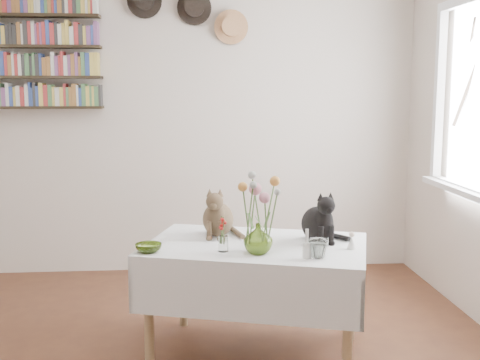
{
  "coord_description": "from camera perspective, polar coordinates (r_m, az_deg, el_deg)",
  "views": [
    {
      "loc": [
        0.11,
        -2.83,
        1.54
      ],
      "look_at": [
        0.37,
        0.41,
        1.05
      ],
      "focal_mm": 45.0,
      "sensor_mm": 36.0,
      "label": 1
    }
  ],
  "objects": [
    {
      "name": "room",
      "position": [
        2.85,
        -6.84,
        2.68
      ],
      "size": [
        4.08,
        4.58,
        2.58
      ],
      "color": "brown",
      "rests_on": "ground"
    },
    {
      "name": "dining_table",
      "position": [
        3.52,
        1.51,
        -8.63
      ],
      "size": [
        1.42,
        1.12,
        0.66
      ],
      "color": "white",
      "rests_on": "room"
    },
    {
      "name": "tabby_cat",
      "position": [
        3.63,
        -2.1,
        -2.89
      ],
      "size": [
        0.26,
        0.3,
        0.31
      ],
      "primitive_type": null,
      "rotation": [
        0.0,
        0.0,
        -0.22
      ],
      "color": "brown",
      "rests_on": "dining_table"
    },
    {
      "name": "black_cat",
      "position": [
        3.54,
        7.37,
        -3.28
      ],
      "size": [
        0.26,
        0.3,
        0.31
      ],
      "primitive_type": null,
      "rotation": [
        0.0,
        0.0,
        0.22
      ],
      "color": "black",
      "rests_on": "dining_table"
    },
    {
      "name": "flower_vase",
      "position": [
        3.25,
        1.73,
        -5.55
      ],
      "size": [
        0.22,
        0.22,
        0.17
      ],
      "primitive_type": "imported",
      "rotation": [
        0.0,
        0.0,
        -0.65
      ],
      "color": "#8FB045",
      "rests_on": "dining_table"
    },
    {
      "name": "green_bowl",
      "position": [
        3.33,
        -8.67,
        -6.38
      ],
      "size": [
        0.17,
        0.17,
        0.05
      ],
      "primitive_type": "imported",
      "rotation": [
        0.0,
        0.0,
        -0.15
      ],
      "color": "#8FB045",
      "rests_on": "dining_table"
    },
    {
      "name": "drinking_glass",
      "position": [
        3.2,
        7.39,
        -6.46
      ],
      "size": [
        0.12,
        0.12,
        0.1
      ],
      "primitive_type": "imported",
      "rotation": [
        0.0,
        0.0,
        -0.08
      ],
      "color": "white",
      "rests_on": "dining_table"
    },
    {
      "name": "candlestick",
      "position": [
        3.18,
        6.34,
        -6.48
      ],
      "size": [
        0.04,
        0.04,
        0.16
      ],
      "color": "white",
      "rests_on": "dining_table"
    },
    {
      "name": "berry_jar",
      "position": [
        3.28,
        -1.59,
        -5.16
      ],
      "size": [
        0.05,
        0.05,
        0.22
      ],
      "color": "white",
      "rests_on": "dining_table"
    },
    {
      "name": "porcelain_figurine",
      "position": [
        3.4,
        10.53,
        -5.75
      ],
      "size": [
        0.05,
        0.05,
        0.1
      ],
      "color": "white",
      "rests_on": "dining_table"
    },
    {
      "name": "flower_bouquet",
      "position": [
        3.21,
        1.74,
        -1.06
      ],
      "size": [
        0.17,
        0.13,
        0.39
      ],
      "color": "#4C7233",
      "rests_on": "flower_vase"
    },
    {
      "name": "bookshelf_unit",
      "position": [
        5.15,
        -18.66,
        11.48
      ],
      "size": [
        1.0,
        0.16,
        0.91
      ],
      "color": "#2D2416",
      "rests_on": "room"
    },
    {
      "name": "wall_hats",
      "position": [
        5.06,
        -4.75,
        15.64
      ],
      "size": [
        0.98,
        0.09,
        0.48
      ],
      "color": "black",
      "rests_on": "room"
    }
  ]
}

